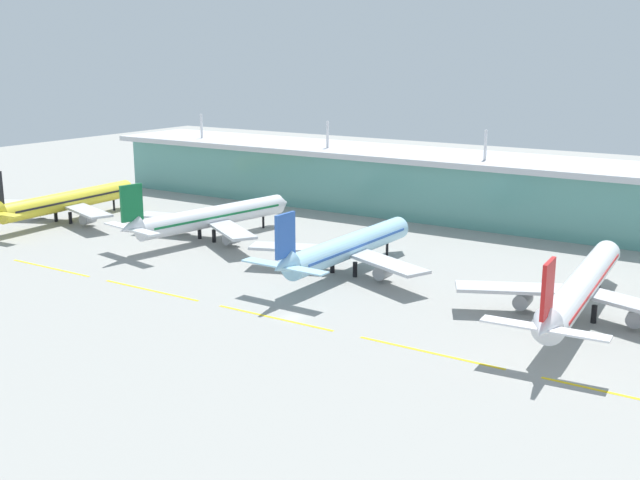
# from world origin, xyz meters

# --- Properties ---
(ground_plane) EXTENTS (600.00, 600.00, 0.00)m
(ground_plane) POSITION_xyz_m (0.00, 0.00, 0.00)
(ground_plane) COLOR gray
(terminal_building) EXTENTS (288.00, 34.00, 29.05)m
(terminal_building) POSITION_xyz_m (-0.00, 107.38, 10.23)
(terminal_building) COLOR #5B9E93
(terminal_building) RESTS_ON ground
(airliner_nearest) EXTENTS (48.74, 60.82, 18.90)m
(airliner_nearest) POSITION_xyz_m (-110.90, 35.98, 6.45)
(airliner_nearest) COLOR yellow
(airliner_nearest) RESTS_ON ground
(airliner_near_middle) EXTENTS (48.03, 60.18, 18.90)m
(airliner_near_middle) POSITION_xyz_m (-57.35, 42.10, 6.44)
(airliner_near_middle) COLOR silver
(airliner_near_middle) RESTS_ON ground
(airliner_center) EXTENTS (48.79, 58.59, 18.90)m
(airliner_center) POSITION_xyz_m (-7.25, 33.29, 6.44)
(airliner_center) COLOR #9ED1EA
(airliner_center) RESTS_ON ground
(airliner_far_middle) EXTENTS (48.69, 69.07, 18.90)m
(airliner_far_middle) POSITION_xyz_m (48.13, 30.70, 6.45)
(airliner_far_middle) COLOR white
(airliner_far_middle) RESTS_ON ground
(taxiway_stripe_west) EXTENTS (28.00, 0.70, 0.04)m
(taxiway_stripe_west) POSITION_xyz_m (-71.00, -2.20, 0.02)
(taxiway_stripe_west) COLOR yellow
(taxiway_stripe_west) RESTS_ON ground
(taxiway_stripe_mid_west) EXTENTS (28.00, 0.70, 0.04)m
(taxiway_stripe_mid_west) POSITION_xyz_m (-37.00, -2.20, 0.02)
(taxiway_stripe_mid_west) COLOR yellow
(taxiway_stripe_mid_west) RESTS_ON ground
(taxiway_stripe_centre) EXTENTS (28.00, 0.70, 0.04)m
(taxiway_stripe_centre) POSITION_xyz_m (-3.00, -2.20, 0.02)
(taxiway_stripe_centre) COLOR yellow
(taxiway_stripe_centre) RESTS_ON ground
(taxiway_stripe_mid_east) EXTENTS (28.00, 0.70, 0.04)m
(taxiway_stripe_mid_east) POSITION_xyz_m (31.00, -2.20, 0.02)
(taxiway_stripe_mid_east) COLOR yellow
(taxiway_stripe_mid_east) RESTS_ON ground
(taxiway_stripe_east) EXTENTS (28.00, 0.70, 0.04)m
(taxiway_stripe_east) POSITION_xyz_m (65.00, -2.20, 0.02)
(taxiway_stripe_east) COLOR yellow
(taxiway_stripe_east) RESTS_ON ground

